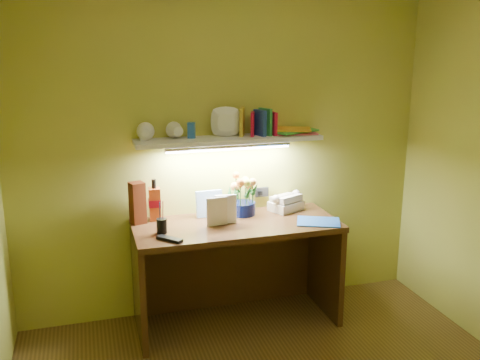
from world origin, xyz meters
name	(u,v)px	position (x,y,z in m)	size (l,w,h in m)	color
desk	(237,274)	(0.00, 1.20, 0.38)	(1.40, 0.60, 0.75)	#3E2911
flower_bouquet	(243,193)	(0.10, 1.37, 0.91)	(0.20, 0.20, 0.31)	#060E3C
telephone	(286,201)	(0.43, 1.38, 0.82)	(0.22, 0.17, 0.13)	white
desk_clock	(293,202)	(0.51, 1.44, 0.79)	(0.08, 0.04, 0.08)	#ABABAF
whisky_bottle	(155,200)	(-0.52, 1.42, 0.90)	(0.08, 0.08, 0.29)	#B74619
whisky_box	(137,203)	(-0.64, 1.39, 0.89)	(0.09, 0.09, 0.29)	#561F0B
pen_cup	(162,221)	(-0.52, 1.15, 0.83)	(0.07, 0.07, 0.16)	black
art_card	(209,204)	(-0.14, 1.40, 0.84)	(0.19, 0.04, 0.19)	white
tv_remote	(170,239)	(-0.49, 1.00, 0.76)	(0.05, 0.18, 0.02)	black
blue_folder	(318,222)	(0.55, 1.05, 0.75)	(0.29, 0.21, 0.01)	blue
desk_book_a	(207,213)	(-0.21, 1.18, 0.85)	(0.15, 0.02, 0.20)	white
desk_book_b	(215,210)	(-0.15, 1.22, 0.85)	(0.15, 0.02, 0.20)	white
wall_shelf	(231,135)	(0.01, 1.38, 1.33)	(1.32, 0.35, 0.23)	white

